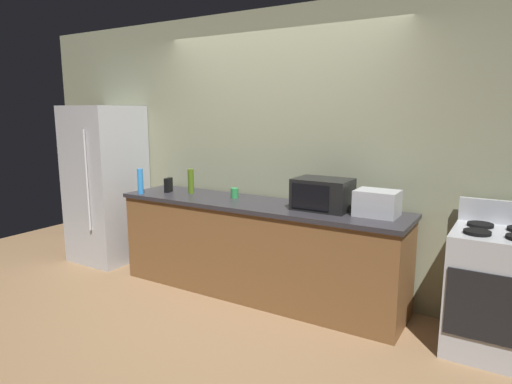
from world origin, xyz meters
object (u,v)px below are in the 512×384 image
(microwave, at_px, (323,194))
(toaster_oven, at_px, (377,203))
(cordless_phone, at_px, (168,185))
(bottle_olive_oil, at_px, (191,181))
(stove_range, at_px, (493,291))
(bottle_spray_cleaner, at_px, (140,181))
(mug_green, at_px, (235,193))
(refrigerator, at_px, (106,184))

(microwave, xyz_separation_m, toaster_oven, (0.47, 0.01, -0.03))
(cordless_phone, relative_size, bottle_olive_oil, 0.59)
(bottle_olive_oil, bearing_deg, cordless_phone, -164.90)
(stove_range, bearing_deg, bottle_spray_cleaner, -175.84)
(stove_range, bearing_deg, microwave, 177.97)
(microwave, bearing_deg, bottle_olive_oil, 179.65)
(cordless_phone, bearing_deg, toaster_oven, -14.26)
(stove_range, xyz_separation_m, cordless_phone, (-3.07, -0.01, 0.51))
(bottle_olive_oil, relative_size, bottle_spray_cleaner, 0.98)
(toaster_oven, xyz_separation_m, mug_green, (-1.41, 0.02, -0.06))
(cordless_phone, bearing_deg, microwave, -14.16)
(toaster_oven, relative_size, bottle_spray_cleaner, 1.31)
(refrigerator, relative_size, toaster_oven, 5.29)
(toaster_oven, xyz_separation_m, cordless_phone, (-2.19, -0.07, -0.03))
(bottle_olive_oil, height_order, mug_green, bottle_olive_oil)
(refrigerator, height_order, microwave, refrigerator)
(refrigerator, distance_m, bottle_olive_oil, 1.24)
(microwave, distance_m, mug_green, 0.94)
(microwave, height_order, bottle_spray_cleaner, microwave)
(stove_range, relative_size, bottle_spray_cleaner, 4.16)
(refrigerator, xyz_separation_m, bottle_spray_cleaner, (0.80, -0.24, 0.13))
(refrigerator, bearing_deg, microwave, 1.02)
(stove_range, xyz_separation_m, toaster_oven, (-0.89, 0.06, 0.54))
(bottle_spray_cleaner, distance_m, mug_green, 1.01)
(toaster_oven, xyz_separation_m, bottle_olive_oil, (-1.94, -0.00, 0.02))
(stove_range, bearing_deg, toaster_oven, 176.11)
(refrigerator, distance_m, cordless_phone, 0.98)
(stove_range, distance_m, bottle_olive_oil, 2.88)
(bottle_olive_oil, xyz_separation_m, mug_green, (0.53, 0.02, -0.08))
(refrigerator, relative_size, stove_range, 1.67)
(bottle_olive_oil, height_order, bottle_spray_cleaner, bottle_spray_cleaner)
(refrigerator, distance_m, bottle_spray_cleaner, 0.85)
(cordless_phone, bearing_deg, stove_range, -15.92)
(refrigerator, distance_m, microwave, 2.70)
(toaster_oven, height_order, cordless_phone, toaster_oven)
(microwave, bearing_deg, stove_range, -2.03)
(microwave, bearing_deg, toaster_oven, 1.48)
(stove_range, height_order, cordless_phone, stove_range)
(refrigerator, distance_m, mug_green, 1.76)
(microwave, relative_size, mug_green, 4.84)
(toaster_oven, bearing_deg, bottle_olive_oil, -179.90)
(refrigerator, distance_m, toaster_oven, 3.17)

